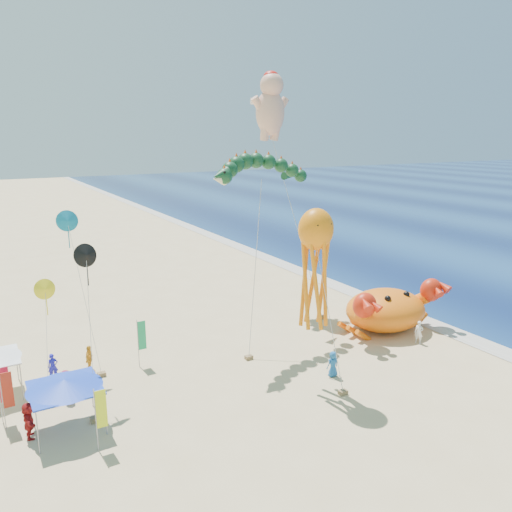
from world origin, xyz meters
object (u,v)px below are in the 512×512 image
at_px(dragon_kite, 260,173).
at_px(cherub_kite, 271,104).
at_px(canopy_blue, 65,384).
at_px(octopus_kite, 315,259).
at_px(crab_inflatable, 387,308).

height_order(dragon_kite, cherub_kite, cherub_kite).
bearing_deg(dragon_kite, canopy_blue, -159.12).
bearing_deg(octopus_kite, cherub_kite, 67.47).
xyz_separation_m(dragon_kite, canopy_blue, (-14.49, -5.53, -9.47)).
xyz_separation_m(dragon_kite, octopus_kite, (-1.01, -7.88, -4.27)).
distance_m(crab_inflatable, dragon_kite, 14.12).
relative_size(crab_inflatable, octopus_kite, 0.82).
bearing_deg(canopy_blue, octopus_kite, -9.91).
height_order(crab_inflatable, canopy_blue, crab_inflatable).
bearing_deg(canopy_blue, cherub_kite, 32.56).
bearing_deg(crab_inflatable, canopy_blue, -175.80).
distance_m(octopus_kite, canopy_blue, 14.64).
height_order(crab_inflatable, octopus_kite, octopus_kite).
bearing_deg(octopus_kite, canopy_blue, 170.09).
relative_size(crab_inflatable, canopy_blue, 2.37).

